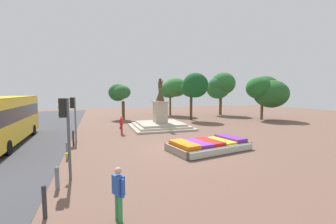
% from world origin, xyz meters
% --- Properties ---
extents(ground_plane, '(80.78, 80.78, 0.00)m').
position_xyz_m(ground_plane, '(0.00, 0.00, 0.00)').
color(ground_plane, brown).
extents(flower_planter, '(5.53, 3.64, 0.69)m').
position_xyz_m(flower_planter, '(1.73, -0.49, 0.31)').
color(flower_planter, '#38281C').
rests_on(flower_planter, ground_plane).
extents(statue_monument, '(5.90, 5.90, 5.13)m').
position_xyz_m(statue_monument, '(1.18, 8.99, 0.73)').
color(statue_monument, '#B3A995').
rests_on(statue_monument, ground_plane).
extents(traffic_light_near_crossing, '(0.42, 0.31, 3.48)m').
position_xyz_m(traffic_light_near_crossing, '(-6.39, -2.95, 2.40)').
color(traffic_light_near_crossing, '#4C5156').
rests_on(traffic_light_near_crossing, ground_plane).
extents(traffic_light_mid_block, '(0.41, 0.29, 3.33)m').
position_xyz_m(traffic_light_mid_block, '(-6.74, 4.82, 2.34)').
color(traffic_light_mid_block, slate).
rests_on(traffic_light_mid_block, ground_plane).
extents(city_bus, '(2.93, 11.20, 3.38)m').
position_xyz_m(city_bus, '(-11.45, 5.09, 1.94)').
color(city_bus, gold).
rests_on(city_bus, ground_plane).
extents(pedestrian_with_handbag, '(0.39, 0.70, 1.65)m').
position_xyz_m(pedestrian_with_handbag, '(-3.02, 6.80, 0.92)').
color(pedestrian_with_handbag, red).
rests_on(pedestrian_with_handbag, ground_plane).
extents(pedestrian_near_planter, '(0.36, 0.53, 1.60)m').
position_xyz_m(pedestrian_near_planter, '(-4.61, -6.80, 0.92)').
color(pedestrian_near_planter, '#338C4C').
rests_on(pedestrian_near_planter, ground_plane).
extents(kerb_bollard_south, '(0.14, 0.14, 1.02)m').
position_xyz_m(kerb_bollard_south, '(-6.69, -6.00, 0.53)').
color(kerb_bollard_south, '#2D2D33').
rests_on(kerb_bollard_south, ground_plane).
extents(kerb_bollard_mid_a, '(0.17, 0.17, 0.91)m').
position_xyz_m(kerb_bollard_mid_a, '(-6.65, -3.95, 0.48)').
color(kerb_bollard_mid_a, slate).
rests_on(kerb_bollard_mid_a, ground_plane).
extents(kerb_bollard_mid_b, '(0.13, 0.13, 0.95)m').
position_xyz_m(kerb_bollard_mid_b, '(-6.76, 0.29, 0.50)').
color(kerb_bollard_mid_b, slate).
rests_on(kerb_bollard_mid_b, ground_plane).
extents(kerb_bollard_north, '(0.15, 0.15, 1.06)m').
position_xyz_m(kerb_bollard_north, '(-6.70, 3.47, 0.56)').
color(kerb_bollard_north, '#2D2D33').
rests_on(kerb_bollard_north, ground_plane).
extents(park_tree_far_left, '(4.48, 3.93, 6.83)m').
position_xyz_m(park_tree_far_left, '(14.03, 18.69, 4.73)').
color(park_tree_far_left, brown).
rests_on(park_tree_far_left, ground_plane).
extents(park_tree_behind_statue, '(5.47, 5.32, 5.89)m').
position_xyz_m(park_tree_behind_statue, '(16.75, 11.48, 3.84)').
color(park_tree_behind_statue, brown).
rests_on(park_tree_behind_statue, ground_plane).
extents(park_tree_far_right, '(3.46, 3.34, 6.18)m').
position_xyz_m(park_tree_far_right, '(7.09, 13.60, 4.41)').
color(park_tree_far_right, '#4C3823').
rests_on(park_tree_far_right, ground_plane).
extents(park_tree_street_side, '(2.86, 3.19, 4.80)m').
position_xyz_m(park_tree_street_side, '(-2.00, 17.88, 3.62)').
color(park_tree_street_side, '#4C3823').
rests_on(park_tree_street_side, ground_plane).
extents(park_tree_mid_canopy, '(4.26, 5.01, 5.89)m').
position_xyz_m(park_tree_mid_canopy, '(6.46, 20.69, 4.24)').
color(park_tree_mid_canopy, brown).
rests_on(park_tree_mid_canopy, ground_plane).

